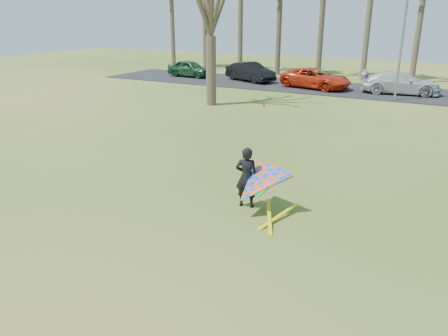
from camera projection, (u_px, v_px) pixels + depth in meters
The scene contains 8 objects.
ground at pixel (188, 229), 11.65m from camera, with size 100.00×100.00×0.00m, color #225512.
parking_strip at pixel (372, 91), 32.35m from camera, with size 46.00×7.00×0.06m, color black.
streetlight at pixel (406, 30), 27.42m from camera, with size 2.28×0.18×8.00m.
car_0 at pixel (190, 69), 39.56m from camera, with size 1.73×4.29×1.46m, color #1B4425.
car_1 at pixel (250, 72), 36.88m from camera, with size 1.66×4.75×1.56m, color black.
car_2 at pixel (316, 78), 33.37m from camera, with size 2.50×5.42×1.51m, color red.
car_3 at pixel (401, 83), 30.97m from camera, with size 2.18×5.36×1.55m, color silver.
kite_flyer at pixel (256, 184), 12.39m from camera, with size 2.13×2.39×2.02m.
Camera 1 is at (5.85, -8.72, 5.39)m, focal length 35.00 mm.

